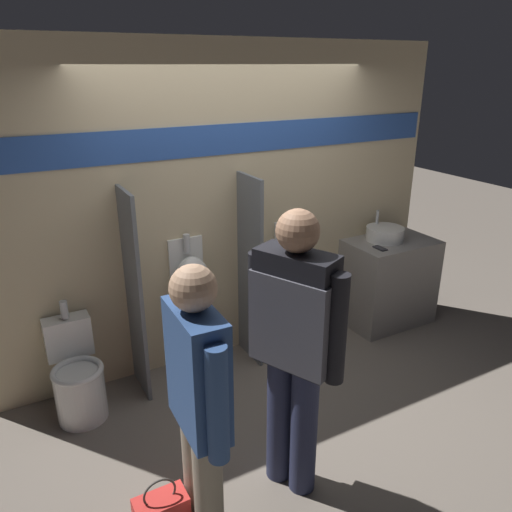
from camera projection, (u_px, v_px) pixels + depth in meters
name	position (u px, v px, depth m)	size (l,w,h in m)	color
ground_plane	(266.00, 376.00, 4.27)	(16.00, 16.00, 0.00)	#70665B
display_wall	(232.00, 206.00, 4.27)	(4.15, 0.07, 2.70)	beige
sink_counter	(388.00, 281.00, 5.06)	(0.86, 0.57, 0.87)	gray
sink_basin	(385.00, 234.00, 4.90)	(0.37, 0.37, 0.27)	white
cell_phone	(380.00, 248.00, 4.69)	(0.07, 0.14, 0.01)	#232328
divider_near_counter	(134.00, 296.00, 3.84)	(0.03, 0.41, 1.67)	slate
divider_mid	(250.00, 271.00, 4.29)	(0.03, 0.41, 1.67)	slate
urinal_near_counter	(192.00, 283.00, 4.15)	(0.31, 0.26, 1.20)	silver
urinal_far	(294.00, 261.00, 4.60)	(0.31, 0.26, 1.20)	silver
toilet	(78.00, 379.00, 3.73)	(0.38, 0.54, 0.87)	white
person_in_vest	(294.00, 337.00, 2.84)	(0.41, 0.58, 1.81)	#282D4C
person_with_lanyard	(199.00, 407.00, 2.45)	(0.22, 0.59, 1.68)	gray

